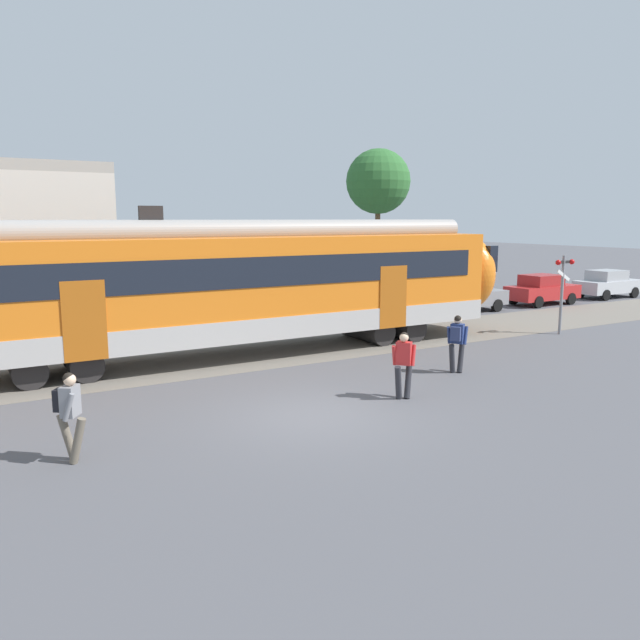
{
  "coord_description": "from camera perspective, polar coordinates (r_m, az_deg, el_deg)",
  "views": [
    {
      "loc": [
        -6.63,
        -11.66,
        4.37
      ],
      "look_at": [
        1.9,
        2.98,
        1.6
      ],
      "focal_mm": 35.0,
      "sensor_mm": 36.0,
      "label": 1
    }
  ],
  "objects": [
    {
      "name": "street_tree_right",
      "position": [
        39.27,
        5.35,
        12.45
      ],
      "size": [
        3.95,
        3.95,
        8.59
      ],
      "color": "brown",
      "rests_on": "ground"
    },
    {
      "name": "ground_plane",
      "position": [
        14.11,
        -0.6,
        -8.76
      ],
      "size": [
        160.0,
        160.0,
        0.0
      ],
      "primitive_type": "plane",
      "color": "#515156"
    },
    {
      "name": "pedestrian_grey",
      "position": [
        12.15,
        -21.94,
        -7.55
      ],
      "size": [
        0.54,
        0.67,
        1.67
      ],
      "color": "#6B6051",
      "rests_on": "ground"
    },
    {
      "name": "pedestrian_red",
      "position": [
        15.3,
        7.68,
        -3.56
      ],
      "size": [
        0.7,
        0.51,
        1.67
      ],
      "color": "#28282D",
      "rests_on": "ground"
    },
    {
      "name": "parked_car_silver",
      "position": [
        38.18,
        24.81,
        3.03
      ],
      "size": [
        4.01,
        1.78,
        1.54
      ],
      "color": "#B7BABF",
      "rests_on": "ground"
    },
    {
      "name": "crossing_signal",
      "position": [
        25.23,
        21.32,
        3.27
      ],
      "size": [
        0.96,
        0.22,
        3.0
      ],
      "color": "gray",
      "rests_on": "ground"
    },
    {
      "name": "parked_car_grey",
      "position": [
        30.21,
        13.2,
        2.21
      ],
      "size": [
        4.04,
        1.83,
        1.54
      ],
      "color": "gray",
      "rests_on": "ground"
    },
    {
      "name": "pedestrian_navy",
      "position": [
        18.11,
        12.41,
        -1.7
      ],
      "size": [
        0.71,
        0.5,
        1.67
      ],
      "color": "#28282D",
      "rests_on": "ground"
    },
    {
      "name": "parked_car_red",
      "position": [
        33.86,
        19.66,
        2.65
      ],
      "size": [
        4.03,
        1.81,
        1.54
      ],
      "color": "#B22323",
      "rests_on": "ground"
    }
  ]
}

